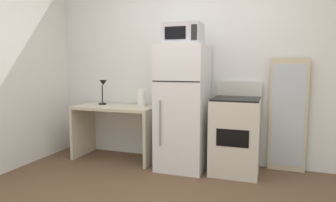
% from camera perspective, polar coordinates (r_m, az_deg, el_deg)
% --- Properties ---
extents(wall_back_white, '(5.00, 0.10, 2.60)m').
position_cam_1_polar(wall_back_white, '(4.13, 6.63, 6.58)').
color(wall_back_white, silver).
rests_on(wall_back_white, ground).
extents(desk, '(1.14, 0.57, 0.75)m').
position_cam_1_polar(desk, '(4.28, -9.81, -3.94)').
color(desk, beige).
rests_on(desk, ground).
extents(desk_lamp, '(0.14, 0.12, 0.35)m').
position_cam_1_polar(desk_lamp, '(4.40, -12.22, 2.44)').
color(desk_lamp, black).
rests_on(desk_lamp, desk).
extents(paper_towel_roll, '(0.11, 0.11, 0.24)m').
position_cam_1_polar(paper_towel_roll, '(4.15, -5.06, 0.65)').
color(paper_towel_roll, white).
rests_on(paper_towel_roll, desk).
extents(refrigerator, '(0.59, 0.68, 1.56)m').
position_cam_1_polar(refrigerator, '(3.83, 2.90, -1.19)').
color(refrigerator, white).
rests_on(refrigerator, ground).
extents(microwave, '(0.46, 0.35, 0.26)m').
position_cam_1_polar(microwave, '(3.79, 2.90, 12.55)').
color(microwave, '#B7B7BC').
rests_on(microwave, refrigerator).
extents(oven_range, '(0.57, 0.61, 1.10)m').
position_cam_1_polar(oven_range, '(3.79, 12.66, -6.28)').
color(oven_range, beige).
rests_on(oven_range, ground).
extents(leaning_mirror, '(0.44, 0.03, 1.40)m').
position_cam_1_polar(leaning_mirror, '(3.98, 21.77, -2.54)').
color(leaning_mirror, '#C6B793').
rests_on(leaning_mirror, ground).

